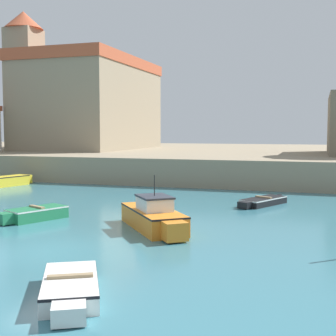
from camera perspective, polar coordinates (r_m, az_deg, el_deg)
The scene contains 7 objects.
ground_plane at distance 17.67m, azimuth -14.88°, elevation -9.64°, with size 200.00×200.00×0.00m, color teal.
quay_seawall at distance 54.19m, azimuth 7.95°, elevation 1.18°, with size 120.00×40.00×2.14m, color gray.
dinghy_black_0 at distance 27.50m, azimuth 11.46°, elevation -3.97°, with size 2.50×3.77×0.50m.
dinghy_white_2 at distance 12.66m, azimuth -11.82°, elevation -14.08°, with size 2.68×3.70×0.57m.
dinghy_green_4 at distance 23.43m, azimuth -15.94°, elevation -5.34°, with size 2.35×3.46×0.66m.
motorboat_orange_5 at distance 20.45m, azimuth -1.70°, elevation -5.94°, with size 4.32×4.99×2.38m.
church at distance 55.75m, azimuth -10.00°, elevation 8.00°, with size 14.90×18.28×15.67m.
Camera 1 is at (9.34, -14.36, 4.32)m, focal length 50.00 mm.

